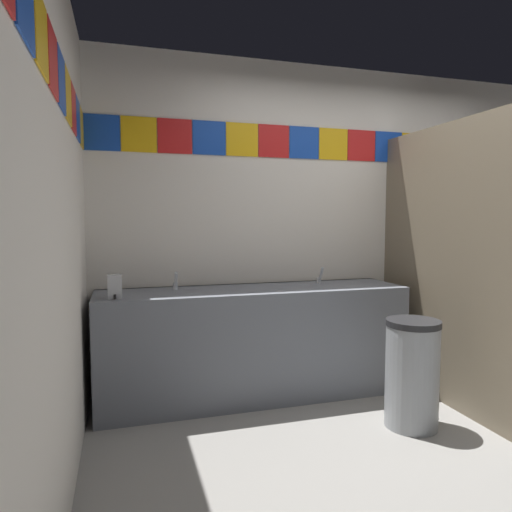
# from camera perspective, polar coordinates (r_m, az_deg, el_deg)

# --- Properties ---
(ground_plane) EXTENTS (9.31, 9.31, 0.00)m
(ground_plane) POSITION_cam_1_polar(r_m,az_deg,el_deg) (3.07, 25.23, -22.02)
(ground_plane) COLOR gray
(wall_back) EXTENTS (4.23, 0.09, 2.62)m
(wall_back) POSITION_cam_1_polar(r_m,az_deg,el_deg) (4.07, 10.87, 4.00)
(wall_back) COLOR silver
(wall_back) RESTS_ON ground_plane
(wall_side) EXTENTS (0.09, 3.09, 2.62)m
(wall_side) POSITION_cam_1_polar(r_m,az_deg,el_deg) (2.05, -24.62, 3.08)
(wall_side) COLOR silver
(wall_side) RESTS_ON ground_plane
(vanity_counter) EXTENTS (2.32, 0.57, 0.83)m
(vanity_counter) POSITION_cam_1_polar(r_m,az_deg,el_deg) (3.55, -0.21, -10.56)
(vanity_counter) COLOR slate
(vanity_counter) RESTS_ON ground_plane
(faucet_left) EXTENTS (0.04, 0.10, 0.14)m
(faucet_left) POSITION_cam_1_polar(r_m,az_deg,el_deg) (3.43, -9.98, -3.32)
(faucet_left) COLOR silver
(faucet_left) RESTS_ON vanity_counter
(faucet_right) EXTENTS (0.04, 0.10, 0.14)m
(faucet_right) POSITION_cam_1_polar(r_m,az_deg,el_deg) (3.74, 7.96, -2.64)
(faucet_right) COLOR silver
(faucet_right) RESTS_ON vanity_counter
(soap_dispenser) EXTENTS (0.09, 0.09, 0.16)m
(soap_dispenser) POSITION_cam_1_polar(r_m,az_deg,el_deg) (3.16, -17.16, -3.68)
(soap_dispenser) COLOR #B7BABF
(soap_dispenser) RESTS_ON vanity_counter
(stall_divider) EXTENTS (0.92, 1.54, 2.05)m
(stall_divider) POSITION_cam_1_polar(r_m,az_deg,el_deg) (3.54, 27.07, -1.30)
(stall_divider) COLOR #726651
(stall_divider) RESTS_ON ground_plane
(toilet) EXTENTS (0.39, 0.49, 0.74)m
(toilet) POSITION_cam_1_polar(r_m,az_deg,el_deg) (4.37, 24.44, -9.70)
(toilet) COLOR white
(toilet) RESTS_ON ground_plane
(trash_bin) EXTENTS (0.35, 0.35, 0.71)m
(trash_bin) POSITION_cam_1_polar(r_m,az_deg,el_deg) (3.24, 18.85, -13.64)
(trash_bin) COLOR #999EA3
(trash_bin) RESTS_ON ground_plane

